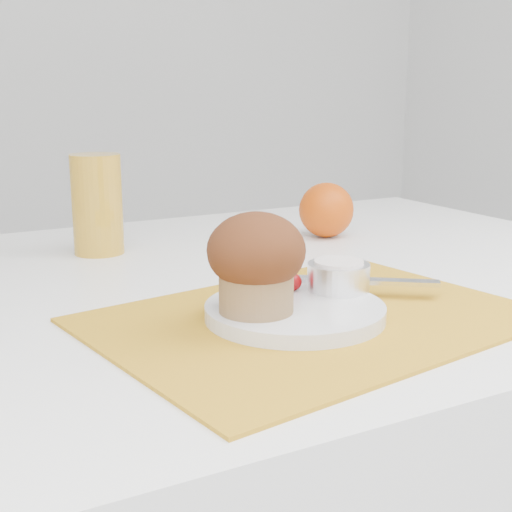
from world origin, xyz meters
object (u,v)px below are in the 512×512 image
orange (326,210)px  juice_glass (97,204)px  plate (295,311)px  muffin (256,260)px

orange → juice_glass: juice_glass is taller
plate → juice_glass: size_ratio=1.30×
plate → orange: (0.25, 0.32, 0.03)m
orange → muffin: (-0.30, -0.32, 0.03)m
juice_glass → muffin: juice_glass is taller
juice_glass → muffin: (0.04, -0.38, -0.00)m
juice_glass → plate: bearing=-77.7°
juice_glass → muffin: bearing=-84.1°
plate → muffin: bearing=-179.3°
muffin → orange: bearing=47.3°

